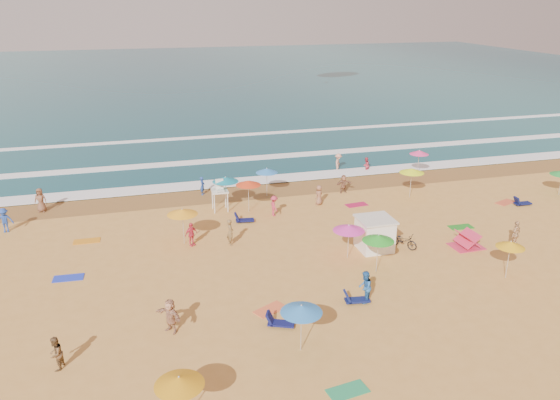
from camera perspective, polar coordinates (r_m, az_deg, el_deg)
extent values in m
plane|color=gold|center=(33.89, -1.48, -6.19)|extent=(220.00, 220.00, 0.00)
cube|color=#0C4756|center=(114.69, -11.80, 12.37)|extent=(220.00, 140.00, 0.18)
plane|color=olive|center=(45.18, -5.27, 0.70)|extent=(220.00, 220.00, 0.00)
cube|color=white|center=(47.48, -5.81, 1.79)|extent=(200.00, 2.20, 0.05)
cube|color=white|center=(54.09, -7.07, 4.06)|extent=(200.00, 1.60, 0.05)
cube|color=white|center=(63.68, -8.42, 6.49)|extent=(200.00, 1.20, 0.05)
cube|color=white|center=(35.29, 9.86, -3.59)|extent=(2.00, 2.00, 2.00)
cube|color=silver|center=(34.87, 9.96, -2.00)|extent=(2.20, 2.20, 0.12)
imported|color=black|center=(36.05, 12.76, -4.14)|extent=(1.66, 1.93, 1.00)
cone|color=#FFA41A|center=(35.58, -10.18, -1.22)|extent=(1.98, 1.98, 0.35)
cone|color=#FB3784|center=(50.14, 14.35, 4.86)|extent=(1.68, 1.68, 0.35)
cone|color=green|center=(32.01, 10.24, -3.93)|extent=(1.85, 1.85, 0.35)
cone|color=#2D79CD|center=(43.80, -1.40, 3.11)|extent=(1.77, 1.77, 0.35)
cone|color=#E232A9|center=(33.51, 7.21, -2.91)|extent=(1.96, 1.96, 0.35)
cone|color=orange|center=(21.39, -10.50, -18.09)|extent=(1.87, 1.87, 0.35)
cone|color=#2D78CA|center=(24.73, 2.25, -11.29)|extent=(1.90, 1.90, 0.35)
cone|color=#127A93|center=(41.26, -5.72, 2.17)|extent=(1.98, 1.98, 0.35)
cone|color=#E6FF1A|center=(44.70, 13.61, 3.01)|extent=(1.96, 1.96, 0.35)
cone|color=red|center=(40.49, -3.33, 1.82)|extent=(1.87, 1.87, 0.35)
cone|color=#EBA813|center=(33.44, 22.96, -4.29)|extent=(1.59, 1.59, 0.35)
cube|color=#101350|center=(27.40, 0.12, -12.77)|extent=(1.42, 1.04, 0.34)
cube|color=#101851|center=(36.90, 9.63, -3.88)|extent=(1.34, 0.67, 0.34)
cube|color=#101A53|center=(29.55, 8.08, -10.31)|extent=(1.36, 0.72, 0.34)
cube|color=#0E1548|center=(46.36, 24.03, -0.31)|extent=(1.31, 0.59, 0.34)
cube|color=#0F124C|center=(39.25, -3.69, -2.11)|extent=(1.36, 0.72, 0.34)
cube|color=blue|center=(33.97, -21.24, -7.60)|extent=(1.74, 0.95, 0.03)
cube|color=#24915B|center=(23.86, 7.08, -19.18)|extent=(1.81, 1.10, 0.03)
cube|color=orange|center=(38.44, -19.54, -4.07)|extent=(1.71, 0.89, 0.03)
cube|color=#EA6337|center=(28.78, -1.03, -11.36)|extent=(1.91, 1.54, 0.03)
cube|color=#B41645|center=(42.89, 8.00, -0.50)|extent=(1.77, 1.01, 0.03)
cube|color=#248320|center=(40.46, 18.37, -2.69)|extent=(1.73, 0.92, 0.03)
cube|color=#D65432|center=(46.52, 22.50, -0.23)|extent=(1.89, 1.40, 0.03)
imported|color=tan|center=(51.19, 6.11, 3.83)|extent=(1.17, 1.38, 1.85)
imported|color=brown|center=(35.54, -5.23, -3.37)|extent=(0.50, 0.69, 1.78)
imported|color=#C03042|center=(51.49, 8.96, 3.60)|extent=(0.94, 0.91, 1.52)
imported|color=#956044|center=(42.44, 4.10, 0.53)|extent=(0.91, 0.85, 1.57)
imported|color=brown|center=(26.20, -22.40, -14.62)|extent=(0.80, 0.91, 1.58)
imported|color=tan|center=(27.18, -11.39, -11.77)|extent=(1.41, 1.59, 1.75)
imported|color=#9B6447|center=(45.21, 6.65, 1.68)|extent=(1.47, 0.64, 1.54)
imported|color=#C43148|center=(40.15, -0.62, -0.61)|extent=(0.66, 1.04, 1.54)
imported|color=brown|center=(44.63, -23.75, -0.01)|extent=(0.99, 0.73, 1.84)
imported|color=#22439F|center=(41.81, -26.85, -1.90)|extent=(1.16, 0.71, 1.74)
imported|color=#2345A3|center=(44.94, -8.11, 1.48)|extent=(0.53, 0.64, 1.51)
imported|color=blue|center=(29.31, 8.86, -8.99)|extent=(1.05, 1.10, 1.80)
imported|color=tan|center=(38.16, 23.40, -3.29)|extent=(1.16, 0.93, 1.84)
imported|color=#DE374F|center=(35.79, -9.27, -3.55)|extent=(1.00, 0.81, 1.59)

